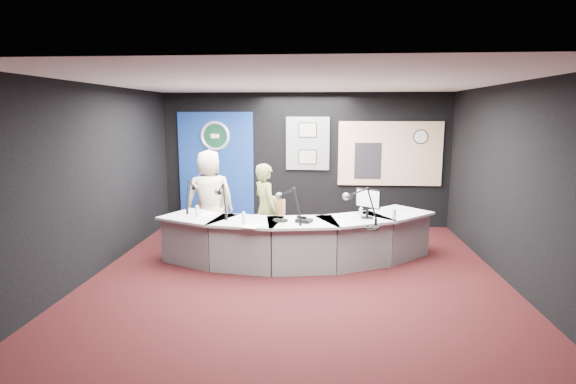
# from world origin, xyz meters

# --- Properties ---
(ground) EXTENTS (6.00, 6.00, 0.00)m
(ground) POSITION_xyz_m (0.00, 0.00, 0.00)
(ground) COLOR black
(ground) RESTS_ON ground
(ceiling) EXTENTS (6.00, 6.00, 0.02)m
(ceiling) POSITION_xyz_m (0.00, 0.00, 2.80)
(ceiling) COLOR silver
(ceiling) RESTS_ON ground
(wall_back) EXTENTS (6.00, 0.02, 2.80)m
(wall_back) POSITION_xyz_m (0.00, 3.00, 1.40)
(wall_back) COLOR black
(wall_back) RESTS_ON ground
(wall_front) EXTENTS (6.00, 0.02, 2.80)m
(wall_front) POSITION_xyz_m (0.00, -3.00, 1.40)
(wall_front) COLOR black
(wall_front) RESTS_ON ground
(wall_left) EXTENTS (0.02, 6.00, 2.80)m
(wall_left) POSITION_xyz_m (-3.00, 0.00, 1.40)
(wall_left) COLOR black
(wall_left) RESTS_ON ground
(wall_right) EXTENTS (0.02, 6.00, 2.80)m
(wall_right) POSITION_xyz_m (3.00, 0.00, 1.40)
(wall_right) COLOR black
(wall_right) RESTS_ON ground
(broadcast_desk) EXTENTS (4.50, 1.90, 0.75)m
(broadcast_desk) POSITION_xyz_m (-0.05, 0.55, 0.38)
(broadcast_desk) COLOR #B4B6B9
(broadcast_desk) RESTS_ON ground
(backdrop_panel) EXTENTS (1.60, 0.05, 2.30)m
(backdrop_panel) POSITION_xyz_m (-1.90, 2.97, 1.25)
(backdrop_panel) COLOR navy
(backdrop_panel) RESTS_ON wall_back
(agency_seal) EXTENTS (0.63, 0.07, 0.63)m
(agency_seal) POSITION_xyz_m (-1.90, 2.93, 1.90)
(agency_seal) COLOR silver
(agency_seal) RESTS_ON backdrop_panel
(seal_center) EXTENTS (0.48, 0.01, 0.48)m
(seal_center) POSITION_xyz_m (-1.90, 2.94, 1.90)
(seal_center) COLOR #0E331F
(seal_center) RESTS_ON backdrop_panel
(pinboard) EXTENTS (0.90, 0.04, 1.10)m
(pinboard) POSITION_xyz_m (0.05, 2.97, 1.75)
(pinboard) COLOR slate
(pinboard) RESTS_ON wall_back
(framed_photo_upper) EXTENTS (0.34, 0.02, 0.27)m
(framed_photo_upper) POSITION_xyz_m (0.05, 2.94, 2.03)
(framed_photo_upper) COLOR gray
(framed_photo_upper) RESTS_ON pinboard
(framed_photo_lower) EXTENTS (0.34, 0.02, 0.27)m
(framed_photo_lower) POSITION_xyz_m (0.05, 2.94, 1.47)
(framed_photo_lower) COLOR gray
(framed_photo_lower) RESTS_ON pinboard
(booth_window_frame) EXTENTS (2.12, 0.06, 1.32)m
(booth_window_frame) POSITION_xyz_m (1.75, 2.97, 1.55)
(booth_window_frame) COLOR tan
(booth_window_frame) RESTS_ON wall_back
(booth_glow) EXTENTS (2.00, 0.02, 1.20)m
(booth_glow) POSITION_xyz_m (1.75, 2.96, 1.55)
(booth_glow) COLOR #FFF0A1
(booth_glow) RESTS_ON booth_window_frame
(equipment_rack) EXTENTS (0.55, 0.02, 0.75)m
(equipment_rack) POSITION_xyz_m (1.30, 2.94, 1.40)
(equipment_rack) COLOR black
(equipment_rack) RESTS_ON booth_window_frame
(wall_clock) EXTENTS (0.28, 0.01, 0.28)m
(wall_clock) POSITION_xyz_m (2.35, 2.94, 1.90)
(wall_clock) COLOR white
(wall_clock) RESTS_ON booth_window_frame
(armchair_left) EXTENTS (0.63, 0.63, 1.00)m
(armchair_left) POSITION_xyz_m (-1.68, 1.47, 0.50)
(armchair_left) COLOR tan
(armchair_left) RESTS_ON ground
(armchair_right) EXTENTS (0.73, 0.73, 0.92)m
(armchair_right) POSITION_xyz_m (-0.59, 0.92, 0.46)
(armchair_right) COLOR tan
(armchair_right) RESTS_ON ground
(draped_jacket) EXTENTS (0.51, 0.16, 0.70)m
(draped_jacket) POSITION_xyz_m (-1.67, 1.72, 0.62)
(draped_jacket) COLOR gray
(draped_jacket) RESTS_ON armchair_left
(person_man) EXTENTS (0.98, 0.79, 1.73)m
(person_man) POSITION_xyz_m (-1.68, 1.47, 0.87)
(person_man) COLOR beige
(person_man) RESTS_ON ground
(person_woman) EXTENTS (0.63, 0.68, 1.55)m
(person_woman) POSITION_xyz_m (-0.59, 0.92, 0.78)
(person_woman) COLOR olive
(person_woman) RESTS_ON ground
(computer_monitor) EXTENTS (0.40, 0.32, 0.33)m
(computer_monitor) POSITION_xyz_m (1.06, 0.51, 1.07)
(computer_monitor) COLOR black
(computer_monitor) RESTS_ON broadcast_desk
(desk_phone) EXTENTS (0.27, 0.25, 0.06)m
(desk_phone) POSITION_xyz_m (0.09, 0.18, 0.78)
(desk_phone) COLOR black
(desk_phone) RESTS_ON broadcast_desk
(headphones_near) EXTENTS (0.22, 0.22, 0.04)m
(headphones_near) POSITION_xyz_m (1.07, -0.15, 0.77)
(headphones_near) COLOR black
(headphones_near) RESTS_ON broadcast_desk
(headphones_far) EXTENTS (0.22, 0.22, 0.04)m
(headphones_far) POSITION_xyz_m (-0.27, 0.20, 0.77)
(headphones_far) COLOR black
(headphones_far) RESTS_ON broadcast_desk
(paper_stack) EXTENTS (0.22, 0.30, 0.00)m
(paper_stack) POSITION_xyz_m (-1.48, 0.65, 0.75)
(paper_stack) COLOR white
(paper_stack) RESTS_ON broadcast_desk
(notepad) EXTENTS (0.28, 0.35, 0.00)m
(notepad) POSITION_xyz_m (-0.66, -0.10, 0.75)
(notepad) COLOR white
(notepad) RESTS_ON broadcast_desk
(boom_mic_a) EXTENTS (0.16, 0.74, 0.60)m
(boom_mic_a) POSITION_xyz_m (-1.85, 0.89, 1.05)
(boom_mic_a) COLOR black
(boom_mic_a) RESTS_ON broadcast_desk
(boom_mic_b) EXTENTS (0.37, 0.69, 0.60)m
(boom_mic_b) POSITION_xyz_m (-1.23, 0.50, 1.05)
(boom_mic_b) COLOR black
(boom_mic_b) RESTS_ON broadcast_desk
(boom_mic_c) EXTENTS (0.48, 0.63, 0.60)m
(boom_mic_c) POSITION_xyz_m (-0.13, 0.22, 1.05)
(boom_mic_c) COLOR black
(boom_mic_c) RESTS_ON broadcast_desk
(boom_mic_d) EXTENTS (0.54, 0.58, 0.60)m
(boom_mic_d) POSITION_xyz_m (0.94, 0.30, 1.05)
(boom_mic_d) COLOR black
(boom_mic_d) RESTS_ON broadcast_desk
(water_bottles) EXTENTS (3.16, 0.53, 0.18)m
(water_bottles) POSITION_xyz_m (-0.08, 0.27, 0.84)
(water_bottles) COLOR silver
(water_bottles) RESTS_ON broadcast_desk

